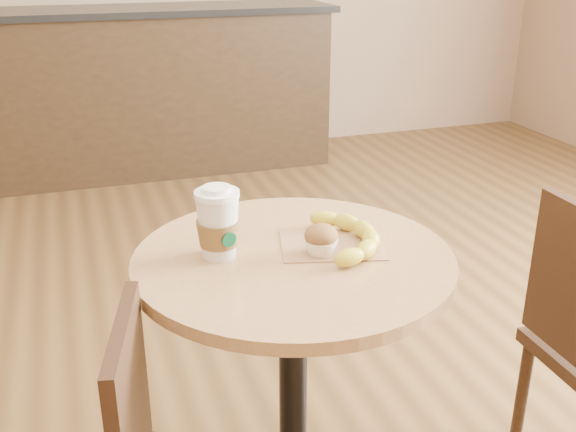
% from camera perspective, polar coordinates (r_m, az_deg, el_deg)
% --- Properties ---
extents(cafe_table, '(0.74, 0.74, 0.75)m').
position_cam_1_polar(cafe_table, '(1.65, 0.45, -9.65)').
color(cafe_table, black).
rests_on(cafe_table, ground).
extents(service_counter, '(2.30, 0.65, 1.04)m').
position_cam_1_polar(service_counter, '(4.52, -11.20, 10.42)').
color(service_counter, black).
rests_on(service_counter, ground).
extents(kraft_bag, '(0.28, 0.24, 0.00)m').
position_cam_1_polar(kraft_bag, '(1.60, 3.75, -2.47)').
color(kraft_bag, '#9A6E4A').
rests_on(kraft_bag, cafe_table).
extents(coffee_cup, '(0.10, 0.10, 0.17)m').
position_cam_1_polar(coffee_cup, '(1.52, -5.93, -0.82)').
color(coffee_cup, silver).
rests_on(coffee_cup, cafe_table).
extents(muffin, '(0.08, 0.08, 0.07)m').
position_cam_1_polar(muffin, '(1.53, 2.81, -2.02)').
color(muffin, white).
rests_on(muffin, kraft_bag).
extents(banana, '(0.23, 0.33, 0.04)m').
position_cam_1_polar(banana, '(1.60, 5.17, -1.63)').
color(banana, gold).
rests_on(banana, kraft_bag).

